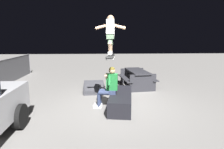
# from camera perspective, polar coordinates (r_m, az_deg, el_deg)

# --- Properties ---
(ground_plane) EXTENTS (40.00, 40.00, 0.00)m
(ground_plane) POSITION_cam_1_polar(r_m,az_deg,el_deg) (6.19, 1.10, -9.32)
(ground_plane) COLOR slate
(ledge_box_main) EXTENTS (2.06, 0.95, 0.45)m
(ledge_box_main) POSITION_cam_1_polar(r_m,az_deg,el_deg) (6.03, 2.69, -7.62)
(ledge_box_main) COLOR black
(ledge_box_main) RESTS_ON ground
(person_sitting_on_ledge) EXTENTS (0.60, 0.78, 1.28)m
(person_sitting_on_ledge) POSITION_cam_1_polar(r_m,az_deg,el_deg) (5.85, -1.01, -3.29)
(person_sitting_on_ledge) COLOR #2D3856
(person_sitting_on_ledge) RESTS_ON ground
(skateboard) EXTENTS (1.04, 0.31, 0.13)m
(skateboard) POSITION_cam_1_polar(r_m,az_deg,el_deg) (5.58, -0.50, 5.37)
(skateboard) COLOR black
(skater_airborne) EXTENTS (0.63, 0.89, 1.12)m
(skater_airborne) POSITION_cam_1_polar(r_m,az_deg,el_deg) (5.61, -0.48, 12.43)
(skater_airborne) COLOR white
(kicker_ramp) EXTENTS (1.32, 0.96, 0.42)m
(kicker_ramp) POSITION_cam_1_polar(r_m,az_deg,el_deg) (7.85, -5.37, -4.44)
(kicker_ramp) COLOR #38383D
(kicker_ramp) RESTS_ON ground
(picnic_table_back) EXTENTS (1.86, 1.55, 0.75)m
(picnic_table_back) POSITION_cam_1_polar(r_m,az_deg,el_deg) (8.39, 7.52, -0.45)
(picnic_table_back) COLOR #28282D
(picnic_table_back) RESTS_ON ground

